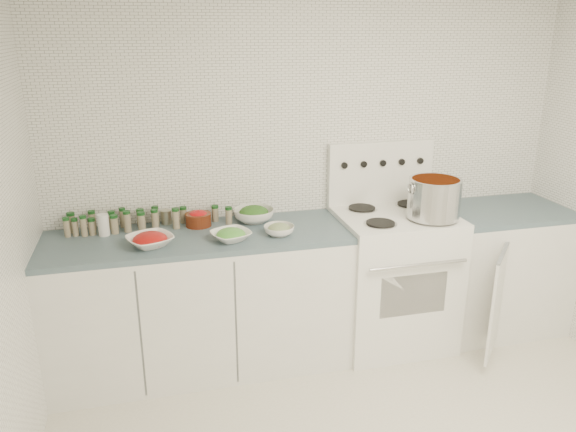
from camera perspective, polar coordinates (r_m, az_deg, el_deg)
The scene contains 13 objects.
room_walls at distance 2.38m, azimuth 13.09°, elevation 4.88°, with size 3.54×3.04×2.52m.
counter_left at distance 3.65m, azimuth -8.83°, elevation -8.56°, with size 1.85×0.62×0.90m.
stove at distance 3.94m, azimuth 10.48°, elevation -5.81°, with size 0.76×0.70×1.36m.
counter_right at distance 4.34m, azimuth 20.41°, elevation -5.00°, with size 0.89×0.92×0.90m.
stock_pot at distance 3.68m, azimuth 14.64°, elevation 1.92°, with size 0.35×0.33×0.25m.
bowl_tomato at distance 3.34m, azimuth -13.84°, elevation -2.39°, with size 0.34×0.34×0.09m.
bowl_snowpea at distance 3.35m, azimuth -5.82°, elevation -1.94°, with size 0.29×0.29×0.08m.
bowl_broccoli at distance 3.66m, azimuth -3.49°, elevation 0.20°, with size 0.33×0.33×0.11m.
bowl_zucchini at distance 3.42m, azimuth -0.91°, elevation -1.37°, with size 0.22×0.22×0.07m.
bowl_pepper at distance 3.62m, azimuth -9.10°, elevation -0.23°, with size 0.16×0.16×0.10m.
salt_canister at distance 3.58m, azimuth -18.23°, elevation -0.87°, with size 0.07×0.07×0.13m, color white.
tin_can at distance 3.69m, azimuth -12.25°, elevation -0.10°, with size 0.07×0.07×0.09m, color gray.
spice_cluster at distance 3.63m, azimuth -15.45°, elevation -0.41°, with size 1.02×0.15×0.14m.
Camera 1 is at (-1.07, -2.05, 2.10)m, focal length 35.00 mm.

